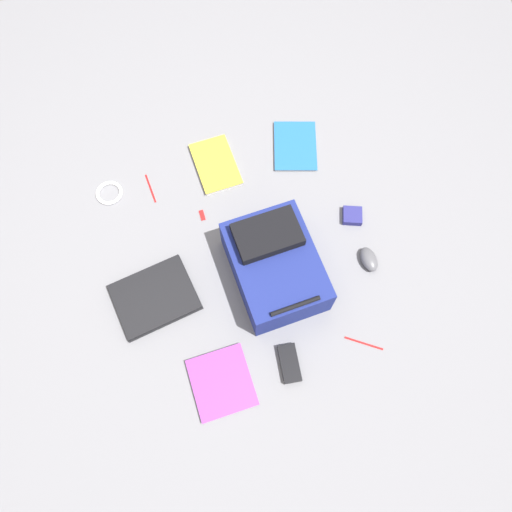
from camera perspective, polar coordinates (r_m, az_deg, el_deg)
The scene contains 13 objects.
ground_plane at distance 1.94m, azimuth -1.53°, elevation -0.19°, with size 3.51×3.51×0.00m, color slate.
backpack at distance 1.83m, azimuth 2.23°, elevation -1.09°, with size 0.31×0.41×0.22m.
laptop at distance 1.91m, azimuth -11.89°, elevation -4.77°, with size 0.33×0.27×0.03m.
book_red at distance 2.13m, azimuth -4.79°, elevation 10.70°, with size 0.17×0.26×0.02m.
book_manual at distance 2.19m, azimuth 4.65°, elevation 12.80°, with size 0.26×0.30×0.01m.
book_comic at distance 1.81m, azimuth -4.05°, elevation -14.69°, with size 0.22×0.24×0.02m.
computer_mouse at distance 1.96m, azimuth 13.19°, elevation -0.39°, with size 0.06×0.11×0.04m, color #4C4C51.
cable_coil at distance 2.15m, azimuth -16.95°, elevation 7.14°, with size 0.11×0.11×0.01m, color silver.
power_brick at distance 1.82m, azimuth 3.97°, elevation -12.53°, with size 0.07×0.14×0.03m, color black.
pen_black at distance 2.12m, azimuth -12.36°, elevation 7.84°, with size 0.01×0.01×0.14m, color red.
pen_blue at distance 1.88m, azimuth 12.64°, elevation -10.01°, with size 0.01×0.01×0.15m, color red.
earbud_pouch at distance 2.04m, azimuth 11.31°, elevation 4.68°, with size 0.08×0.08×0.03m, color navy.
usb_stick at distance 2.02m, azimuth -6.38°, elevation 4.83°, with size 0.02×0.05×0.01m, color #B21919.
Camera 1 is at (0.19, 0.69, 1.80)m, focal length 33.86 mm.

